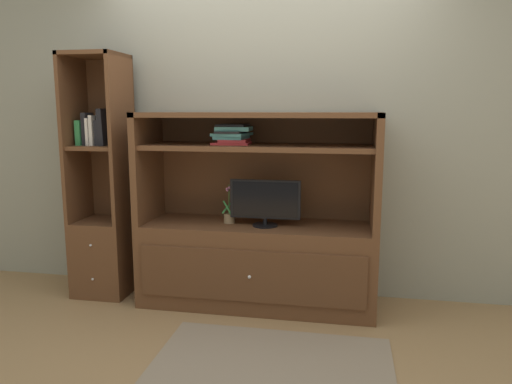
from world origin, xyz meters
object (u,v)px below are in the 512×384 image
media_console (257,243)px  magazine_stack (233,134)px  tv_monitor (265,202)px  potted_plant (229,216)px  bookshelf_tall (104,217)px  upright_book_row (95,130)px

media_console → magazine_stack: (-0.18, -0.01, 0.82)m
magazine_stack → tv_monitor: bearing=-12.1°
tv_monitor → potted_plant: bearing=170.4°
magazine_stack → bookshelf_tall: bookshelf_tall is taller
tv_monitor → upright_book_row: upright_book_row is taller
media_console → bookshelf_tall: (-1.25, 0.01, 0.15)m
bookshelf_tall → magazine_stack: bearing=-0.6°
magazine_stack → bookshelf_tall: (-1.06, 0.01, -0.66)m
media_console → upright_book_row: (-1.28, -0.01, 0.84)m
potted_plant → bookshelf_tall: size_ratio=0.16×
potted_plant → magazine_stack: magazine_stack is taller
potted_plant → tv_monitor: bearing=-9.6°
tv_monitor → bookshelf_tall: 1.33m
media_console → tv_monitor: bearing=-40.8°
tv_monitor → magazine_stack: magazine_stack is taller
media_console → tv_monitor: media_console is taller
media_console → bookshelf_tall: bearing=179.7°
magazine_stack → bookshelf_tall: size_ratio=0.17×
media_console → potted_plant: bearing=-177.1°
bookshelf_tall → upright_book_row: bookshelf_tall is taller
potted_plant → bookshelf_tall: bookshelf_tall is taller
magazine_stack → upright_book_row: bearing=-180.0°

